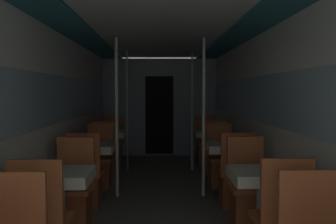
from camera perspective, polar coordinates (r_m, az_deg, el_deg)
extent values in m
cube|color=silver|center=(4.67, -17.50, -1.50)|extent=(0.05, 10.06, 2.23)
cube|color=silver|center=(4.66, -17.41, 1.80)|extent=(0.03, 9.25, 0.60)
cube|color=silver|center=(4.69, 15.19, -1.45)|extent=(0.05, 10.06, 2.23)
cube|color=silver|center=(4.68, 15.10, 1.84)|extent=(0.03, 9.25, 0.60)
cube|color=silver|center=(4.55, -1.14, 13.22)|extent=(2.64, 10.06, 0.04)
cube|color=#2D707F|center=(4.66, -14.86, 12.44)|extent=(0.47, 9.65, 0.03)
cube|color=#2D707F|center=(4.68, 12.55, 12.44)|extent=(0.47, 9.65, 0.03)
cube|color=gray|center=(8.61, -1.33, 0.71)|extent=(2.58, 0.08, 2.23)
cube|color=black|center=(8.57, -1.32, -0.49)|extent=(0.64, 0.01, 1.78)
cube|color=#C66033|center=(2.64, -22.40, -13.82)|extent=(0.41, 0.04, 0.51)
cylinder|color=#B7B7BC|center=(3.74, -16.11, -14.29)|extent=(0.10, 0.10, 0.71)
cube|color=#93704C|center=(3.64, -16.20, -8.83)|extent=(0.55, 0.55, 0.02)
cube|color=beige|center=(3.65, -16.19, -9.43)|extent=(0.59, 0.59, 0.11)
cube|color=#C66033|center=(3.25, -18.43, -15.62)|extent=(0.41, 0.41, 0.05)
cube|color=#C66033|center=(3.01, -19.56, -11.64)|extent=(0.41, 0.04, 0.51)
cube|color=brown|center=(4.25, -14.33, -14.37)|extent=(0.35, 0.35, 0.42)
cube|color=#C66033|center=(4.18, -14.37, -11.31)|extent=(0.41, 0.41, 0.05)
cube|color=#C66033|center=(4.30, -13.88, -7.10)|extent=(0.41, 0.04, 0.51)
cylinder|color=#4C4C51|center=(5.51, -11.29, -12.43)|extent=(0.38, 0.38, 0.01)
cylinder|color=#B7B7BC|center=(5.42, -11.33, -8.74)|extent=(0.10, 0.10, 0.71)
cube|color=#93704C|center=(5.36, -11.37, -4.94)|extent=(0.55, 0.55, 0.02)
cube|color=beige|center=(5.36, -11.37, -5.35)|extent=(0.59, 0.59, 0.11)
cube|color=brown|center=(4.98, -12.31, -11.72)|extent=(0.35, 0.35, 0.42)
cube|color=#C66033|center=(4.92, -12.34, -9.09)|extent=(0.41, 0.41, 0.05)
cube|color=#C66033|center=(4.69, -12.80, -6.22)|extent=(0.41, 0.04, 0.51)
cube|color=brown|center=(5.94, -10.48, -9.27)|extent=(0.35, 0.35, 0.42)
cube|color=#C66033|center=(5.89, -10.51, -7.04)|extent=(0.41, 0.41, 0.05)
cube|color=#C66033|center=(6.03, -10.26, -4.12)|extent=(0.41, 0.04, 0.51)
cylinder|color=silver|center=(5.27, -7.82, -0.87)|extent=(0.05, 0.05, 2.23)
cylinder|color=#4C4C51|center=(7.22, -8.88, -8.66)|extent=(0.38, 0.38, 0.01)
cylinder|color=#B7B7BC|center=(7.15, -8.90, -5.82)|extent=(0.10, 0.10, 0.71)
cube|color=#93704C|center=(7.10, -8.93, -2.93)|extent=(0.55, 0.55, 0.02)
cube|color=beige|center=(7.11, -8.92, -3.24)|extent=(0.59, 0.59, 0.11)
cube|color=brown|center=(6.69, -9.44, -7.85)|extent=(0.35, 0.35, 0.42)
cube|color=#C66033|center=(6.65, -9.46, -5.87)|extent=(0.41, 0.41, 0.05)
cube|color=#C66033|center=(6.43, -9.71, -3.66)|extent=(0.41, 0.04, 0.51)
cube|color=brown|center=(7.67, -8.41, -6.42)|extent=(0.35, 0.35, 0.42)
cube|color=#C66033|center=(7.63, -8.42, -4.69)|extent=(0.41, 0.41, 0.05)
cube|color=#C66033|center=(7.78, -8.28, -2.46)|extent=(0.41, 0.04, 0.51)
cylinder|color=silver|center=(7.04, -6.24, 0.15)|extent=(0.05, 0.05, 2.23)
cube|color=#C66033|center=(2.66, 20.72, -13.63)|extent=(0.41, 0.04, 0.51)
cylinder|color=#B7B7BC|center=(3.75, 14.07, -14.18)|extent=(0.10, 0.10, 0.71)
cube|color=#93704C|center=(3.66, 14.15, -8.75)|extent=(0.55, 0.55, 0.02)
cube|color=beige|center=(3.67, 14.14, -9.34)|extent=(0.59, 0.59, 0.11)
cube|color=#C66033|center=(3.27, 16.54, -15.47)|extent=(0.41, 0.41, 0.05)
cube|color=#C66033|center=(3.03, 17.72, -11.51)|extent=(0.41, 0.04, 0.51)
cube|color=brown|center=(4.26, 12.17, -14.28)|extent=(0.35, 0.35, 0.42)
cube|color=#C66033|center=(4.20, 12.21, -11.23)|extent=(0.41, 0.41, 0.05)
cube|color=#C66033|center=(4.31, 11.67, -7.04)|extent=(0.41, 0.04, 0.51)
cylinder|color=#4C4C51|center=(5.52, 8.93, -12.37)|extent=(0.38, 0.38, 0.01)
cylinder|color=#B7B7BC|center=(5.43, 8.96, -8.69)|extent=(0.10, 0.10, 0.71)
cube|color=#93704C|center=(5.37, 9.00, -4.90)|extent=(0.55, 0.55, 0.02)
cube|color=beige|center=(5.37, 8.99, -5.30)|extent=(0.59, 0.59, 0.11)
cube|color=brown|center=(4.99, 10.02, -11.66)|extent=(0.35, 0.35, 0.42)
cube|color=#C66033|center=(4.94, 10.04, -9.03)|extent=(0.41, 0.41, 0.05)
cube|color=#C66033|center=(4.71, 10.53, -6.17)|extent=(0.41, 0.04, 0.51)
cube|color=brown|center=(5.95, 8.06, -9.22)|extent=(0.35, 0.35, 0.42)
cube|color=#C66033|center=(5.90, 8.08, -7.00)|extent=(0.41, 0.41, 0.05)
cube|color=#C66033|center=(6.04, 7.81, -4.08)|extent=(0.41, 0.04, 0.51)
cylinder|color=silver|center=(5.28, 5.45, -0.85)|extent=(0.05, 0.05, 2.23)
cylinder|color=#4C4C51|center=(7.22, 6.34, -8.63)|extent=(0.38, 0.38, 0.01)
cylinder|color=#B7B7BC|center=(7.16, 6.36, -5.79)|extent=(0.10, 0.10, 0.71)
cube|color=#93704C|center=(7.11, 6.37, -2.90)|extent=(0.55, 0.55, 0.02)
cube|color=beige|center=(7.12, 6.37, -3.21)|extent=(0.59, 0.59, 0.11)
cube|color=brown|center=(6.70, 6.94, -7.81)|extent=(0.35, 0.35, 0.42)
cube|color=#C66033|center=(6.66, 6.96, -5.83)|extent=(0.41, 0.41, 0.05)
cube|color=#C66033|center=(6.44, 7.21, -3.62)|extent=(0.41, 0.04, 0.51)
cube|color=brown|center=(7.67, 5.83, -6.39)|extent=(0.35, 0.35, 0.42)
cube|color=#C66033|center=(7.64, 5.84, -4.66)|extent=(0.41, 0.41, 0.05)
cube|color=#C66033|center=(7.79, 5.68, -2.44)|extent=(0.41, 0.04, 0.51)
cylinder|color=silver|center=(7.04, 3.69, 0.16)|extent=(0.05, 0.05, 2.23)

